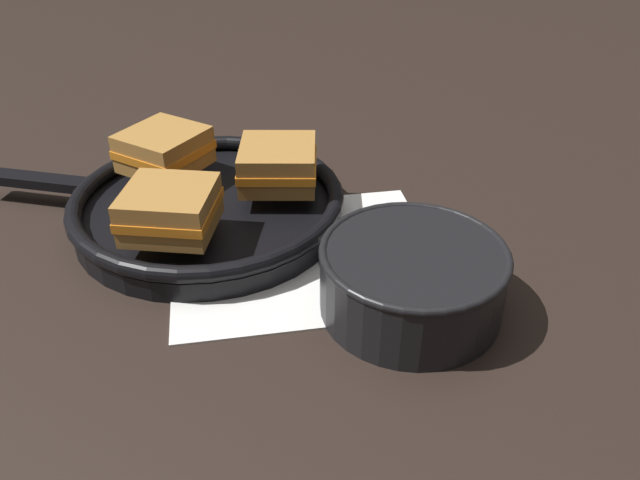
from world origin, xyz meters
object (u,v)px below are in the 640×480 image
at_px(spoon, 322,256).
at_px(sandwich_near_left, 278,164).
at_px(soup_bowl, 412,275).
at_px(sandwich_near_right, 164,149).
at_px(sandwich_far_left, 170,209).
at_px(skillet, 207,206).

height_order(spoon, sandwich_near_left, sandwich_near_left).
height_order(soup_bowl, sandwich_near_right, sandwich_near_right).
relative_size(sandwich_near_left, sandwich_near_right, 0.82).
distance_m(soup_bowl, sandwich_far_left, 0.25).
distance_m(skillet, sandwich_far_left, 0.09).
distance_m(spoon, sandwich_far_left, 0.16).
relative_size(spoon, sandwich_near_left, 1.70).
xyz_separation_m(sandwich_near_right, sandwich_far_left, (0.01, -0.14, 0.00)).
bearing_deg(sandwich_far_left, sandwich_near_right, 94.80).
bearing_deg(sandwich_near_left, spoon, -73.25).
height_order(sandwich_near_right, sandwich_far_left, same).
bearing_deg(spoon, sandwich_far_left, 164.55).
bearing_deg(sandwich_near_left, soup_bowl, -62.26).
xyz_separation_m(skillet, sandwich_near_left, (0.09, 0.01, 0.04)).
distance_m(sandwich_near_left, sandwich_near_right, 0.14).
bearing_deg(sandwich_far_left, sandwich_near_left, 34.80).
relative_size(spoon, skillet, 0.41).
bearing_deg(soup_bowl, sandwich_far_left, 152.68).
relative_size(soup_bowl, sandwich_near_right, 1.40).
distance_m(sandwich_near_left, sandwich_far_left, 0.14).
distance_m(soup_bowl, sandwich_near_right, 0.35).
bearing_deg(spoon, skillet, 133.44).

